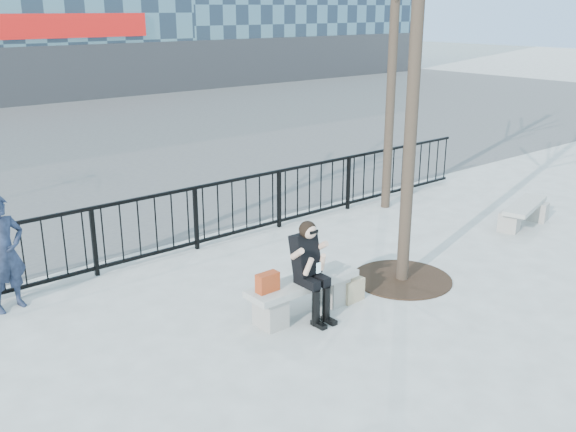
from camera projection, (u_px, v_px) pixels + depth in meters
ground at (303, 313)px, 8.65m from camera, size 120.00×120.00×0.00m
railing at (186, 220)px, 10.68m from camera, size 14.00×0.06×1.10m
tree_grate at (402, 279)px, 9.73m from camera, size 1.50×1.50×0.02m
bench_main at (303, 293)px, 8.56m from camera, size 1.65×0.46×0.49m
bench_second at (524, 212)px, 12.04m from camera, size 1.49×0.41×0.44m
seated_woman at (311, 271)px, 8.33m from camera, size 0.50×0.64×1.34m
handbag at (268, 282)px, 8.13m from camera, size 0.30×0.14×0.25m
shopping_bag at (353, 290)px, 8.96m from camera, size 0.35×0.15×0.33m
standing_man at (4, 253)px, 8.55m from camera, size 0.66×0.51×1.62m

